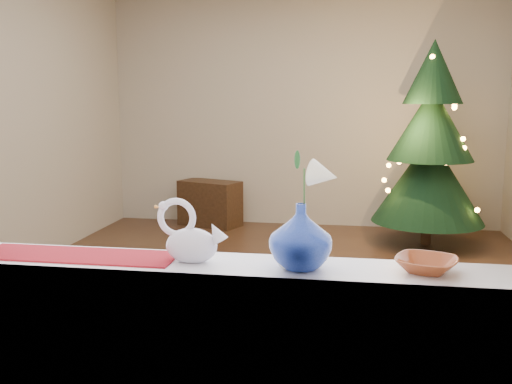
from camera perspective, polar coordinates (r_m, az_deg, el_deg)
ground at (r=4.44m, az=1.83°, el=-10.00°), size 5.00×5.00×0.00m
wall_back at (r=6.69m, az=4.75°, el=8.18°), size 4.50×0.10×2.70m
wall_front at (r=1.75m, az=-8.83°, el=5.63°), size 4.50×0.10×2.70m
windowsill at (r=1.95m, az=-7.31°, el=-7.41°), size 2.20×0.26×0.04m
window_frame at (r=1.80m, az=-8.80°, el=16.90°), size 2.22×0.06×1.60m
runner at (r=2.09m, az=-17.43°, el=-6.04°), size 0.70×0.20×0.01m
swan at (r=1.91m, az=-6.48°, el=-4.01°), size 0.24×0.12×0.20m
blue_vase at (r=1.83m, az=4.49°, el=-3.94°), size 0.30×0.30×0.24m
lily at (r=1.79m, az=4.57°, el=2.69°), size 0.13×0.08×0.18m
paperweight at (r=1.83m, az=3.22°, el=-6.67°), size 0.08×0.08×0.07m
amber_dish at (r=1.89m, az=16.67°, el=-7.06°), size 0.20×0.20×0.04m
xmas_tree at (r=5.97m, az=17.03°, el=4.59°), size 1.47×1.47×2.05m
side_table at (r=6.72m, az=-4.62°, el=-1.13°), size 0.78×0.58×0.53m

